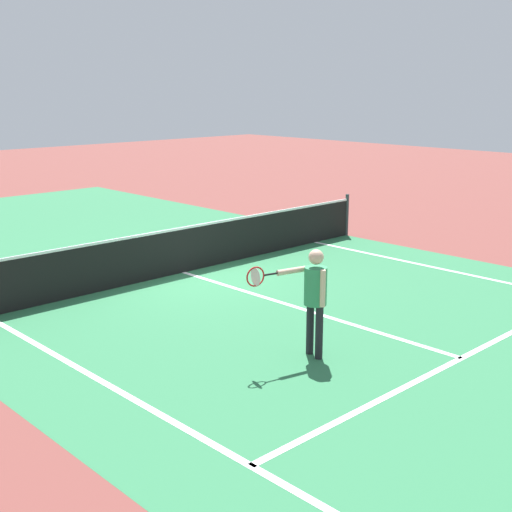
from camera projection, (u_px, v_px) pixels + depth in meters
The scene contains 7 objects.
ground_plane at pixel (183, 272), 14.20m from camera, with size 60.00×60.00×0.00m, color brown.
court_surface_inbounds at pixel (183, 272), 14.20m from camera, with size 10.62×24.40×0.00m, color #2D7247.
line_sideline_left at pixel (221, 449), 7.27m from camera, with size 0.10×11.89×0.01m, color white.
line_service_near at pixel (461, 358), 9.71m from camera, with size 8.22×0.10×0.01m, color white.
line_center_service at pixel (296, 307), 11.95m from camera, with size 0.10×6.40×0.01m, color white.
net at pixel (183, 249), 14.08m from camera, with size 10.75×0.09×1.07m.
player_near at pixel (313, 291), 9.56m from camera, with size 1.11×0.69×1.57m.
Camera 1 is at (-8.38, -10.94, 3.75)m, focal length 48.09 mm.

